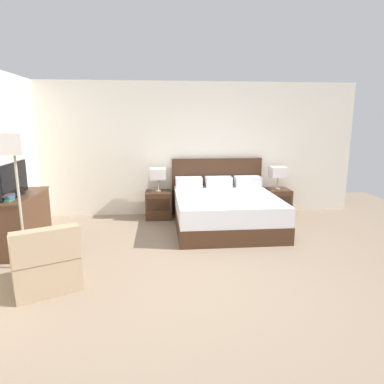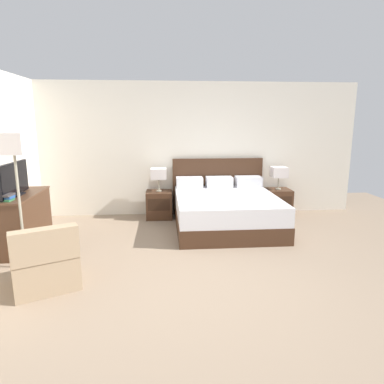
# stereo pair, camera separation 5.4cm
# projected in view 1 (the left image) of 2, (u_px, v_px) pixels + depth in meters

# --- Properties ---
(ground_plane) EXTENTS (9.75, 9.75, 0.00)m
(ground_plane) POSITION_uv_depth(u_px,v_px,m) (206.00, 289.00, 3.86)
(ground_plane) COLOR #84705B
(wall_back) EXTENTS (6.86, 0.06, 2.60)m
(wall_back) POSITION_uv_depth(u_px,v_px,m) (185.00, 149.00, 6.78)
(wall_back) COLOR silver
(wall_back) RESTS_ON ground
(bed) EXTENTS (1.81, 1.99, 1.13)m
(bed) POSITION_uv_depth(u_px,v_px,m) (225.00, 209.00, 6.06)
(bed) COLOR #422819
(bed) RESTS_ON ground
(nightstand_left) EXTENTS (0.49, 0.46, 0.53)m
(nightstand_left) POSITION_uv_depth(u_px,v_px,m) (159.00, 205.00, 6.64)
(nightstand_left) COLOR #422819
(nightstand_left) RESTS_ON ground
(nightstand_right) EXTENTS (0.49, 0.46, 0.53)m
(nightstand_right) POSITION_uv_depth(u_px,v_px,m) (276.00, 202.00, 6.85)
(nightstand_right) COLOR #422819
(nightstand_right) RESTS_ON ground
(table_lamp_left) EXTENTS (0.30, 0.30, 0.45)m
(table_lamp_left) POSITION_uv_depth(u_px,v_px,m) (158.00, 174.00, 6.51)
(table_lamp_left) COLOR gray
(table_lamp_left) RESTS_ON nightstand_left
(table_lamp_right) EXTENTS (0.30, 0.30, 0.45)m
(table_lamp_right) POSITION_uv_depth(u_px,v_px,m) (278.00, 172.00, 6.73)
(table_lamp_right) COLOR gray
(table_lamp_right) RESTS_ON nightstand_right
(dresser) EXTENTS (0.51, 1.22, 0.82)m
(dresser) POSITION_uv_depth(u_px,v_px,m) (21.00, 221.00, 5.02)
(dresser) COLOR #422819
(dresser) RESTS_ON ground
(tv) EXTENTS (0.18, 0.89, 0.47)m
(tv) POSITION_uv_depth(u_px,v_px,m) (14.00, 180.00, 4.81)
(tv) COLOR black
(tv) RESTS_ON dresser
(book_red_cover) EXTENTS (0.22, 0.18, 0.03)m
(book_red_cover) POSITION_uv_depth(u_px,v_px,m) (4.00, 200.00, 4.52)
(book_red_cover) COLOR #2D7042
(book_red_cover) RESTS_ON dresser
(book_blue_cover) EXTENTS (0.23, 0.17, 0.04)m
(book_blue_cover) POSITION_uv_depth(u_px,v_px,m) (4.00, 198.00, 4.52)
(book_blue_cover) COLOR #234C8E
(book_blue_cover) RESTS_ON book_red_cover
(book_small_top) EXTENTS (0.24, 0.21, 0.03)m
(book_small_top) POSITION_uv_depth(u_px,v_px,m) (3.00, 195.00, 4.51)
(book_small_top) COLOR #383333
(book_small_top) RESTS_ON book_blue_cover
(armchair_by_window) EXTENTS (0.91, 0.91, 0.76)m
(armchair_by_window) POSITION_uv_depth(u_px,v_px,m) (45.00, 264.00, 3.85)
(armchair_by_window) COLOR #9E8466
(armchair_by_window) RESTS_ON ground
(floor_lamp) EXTENTS (0.30, 0.30, 1.73)m
(floor_lamp) POSITION_uv_depth(u_px,v_px,m) (15.00, 157.00, 4.11)
(floor_lamp) COLOR gray
(floor_lamp) RESTS_ON ground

